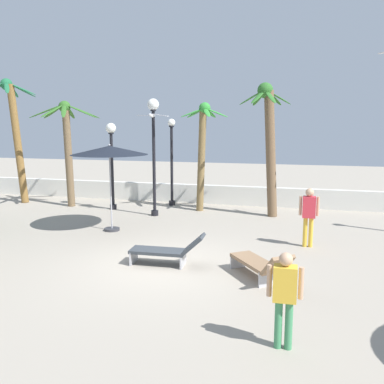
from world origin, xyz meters
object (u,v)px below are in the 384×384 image
at_px(lamp_post_0, 154,138).
at_px(guest_2, 309,211).
at_px(lounge_chair_1, 260,264).
at_px(palm_tree_3, 269,136).
at_px(guest_1, 285,292).
at_px(palm_tree_2, 67,139).
at_px(lamp_post_3, 172,157).
at_px(lamp_post_2, 112,152).
at_px(palm_tree_0, 15,127).
at_px(patio_umbrella_2, 109,151).
at_px(seagull_1, 152,115).
at_px(palm_tree_1, 202,145).
at_px(lounge_chair_0, 167,250).

height_order(lamp_post_0, guest_2, lamp_post_0).
height_order(lamp_post_0, lounge_chair_1, lamp_post_0).
bearing_deg(palm_tree_3, lamp_post_0, -166.23).
bearing_deg(guest_2, guest_1, -94.42).
bearing_deg(palm_tree_2, lamp_post_3, 17.24).
bearing_deg(lounge_chair_1, lamp_post_2, 136.04).
height_order(lamp_post_2, lamp_post_3, lamp_post_3).
distance_m(lounge_chair_1, guest_2, 3.23).
bearing_deg(palm_tree_0, patio_umbrella_2, -29.76).
xyz_separation_m(lounge_chair_1, guest_1, (0.63, -2.84, 0.56)).
bearing_deg(lamp_post_0, palm_tree_2, 168.58).
height_order(lamp_post_2, lounge_chair_1, lamp_post_2).
bearing_deg(lamp_post_0, patio_umbrella_2, -103.21).
xyz_separation_m(patio_umbrella_2, seagull_1, (0.62, 2.37, 1.19)).
distance_m(palm_tree_0, palm_tree_3, 11.18).
xyz_separation_m(palm_tree_1, seagull_1, (-1.56, -1.54, 1.13)).
distance_m(guest_2, seagull_1, 6.86).
bearing_deg(guest_2, lounge_chair_0, -143.41).
distance_m(patio_umbrella_2, guest_2, 6.51).
xyz_separation_m(palm_tree_1, lamp_post_2, (-3.67, -0.65, -0.32)).
relative_size(palm_tree_2, lamp_post_2, 1.26).
height_order(guest_1, guest_2, guest_2).
relative_size(lamp_post_2, seagull_1, 2.69).
distance_m(lamp_post_3, lounge_chair_1, 9.34).
bearing_deg(lamp_post_2, guest_2, -24.25).
bearing_deg(lamp_post_2, palm_tree_2, 176.19).
height_order(palm_tree_0, palm_tree_3, palm_tree_0).
bearing_deg(lamp_post_3, palm_tree_3, -15.00).
xyz_separation_m(palm_tree_2, lounge_chair_1, (8.83, -6.62, -2.51)).
distance_m(palm_tree_0, lounge_chair_1, 13.78).
height_order(palm_tree_0, guest_2, palm_tree_0).
xyz_separation_m(lamp_post_0, lounge_chair_1, (4.62, -5.77, -2.64)).
relative_size(lamp_post_3, guest_2, 2.18).
distance_m(palm_tree_3, lamp_post_2, 6.38).
xyz_separation_m(palm_tree_0, palm_tree_2, (2.73, -0.23, -0.51)).
bearing_deg(lamp_post_3, lamp_post_0, -90.70).
xyz_separation_m(palm_tree_0, lamp_post_0, (6.94, -1.08, -0.38)).
height_order(patio_umbrella_2, lamp_post_0, lamp_post_0).
distance_m(patio_umbrella_2, palm_tree_1, 4.48).
distance_m(palm_tree_1, palm_tree_2, 5.81).
bearing_deg(palm_tree_2, palm_tree_3, 1.27).
relative_size(palm_tree_3, guest_2, 2.94).
distance_m(palm_tree_1, lamp_post_3, 1.84).
relative_size(palm_tree_0, seagull_1, 4.15).
xyz_separation_m(palm_tree_1, guest_1, (3.68, -9.97, -1.76)).
distance_m(lamp_post_3, guest_2, 7.63).
distance_m(patio_umbrella_2, lamp_post_3, 4.78).
relative_size(palm_tree_0, palm_tree_2, 1.23).
xyz_separation_m(palm_tree_0, lounge_chair_1, (11.56, -6.85, -3.02)).
xyz_separation_m(patio_umbrella_2, palm_tree_1, (2.17, 3.91, 0.06)).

